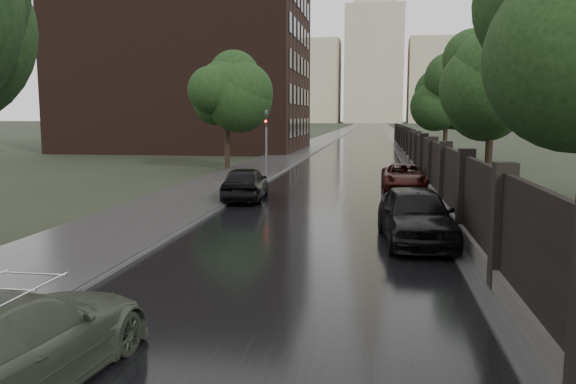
{
  "coord_description": "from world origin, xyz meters",
  "views": [
    {
      "loc": [
        1.98,
        -6.94,
        3.63
      ],
      "look_at": [
        -0.46,
        8.64,
        1.5
      ],
      "focal_mm": 35.0,
      "sensor_mm": 36.0,
      "label": 1
    }
  ],
  "objects_px": {
    "volga_sedan": "(4,346)",
    "traffic_light": "(266,138)",
    "tree_left_far": "(226,92)",
    "car_right_near": "(416,215)",
    "tree_right_b": "(492,89)",
    "tree_right_c": "(447,100)",
    "car_right_far": "(404,177)",
    "hatchback_left": "(245,183)"
  },
  "relations": [
    {
      "from": "traffic_light",
      "to": "hatchback_left",
      "type": "distance_m",
      "value": 8.53
    },
    {
      "from": "hatchback_left",
      "to": "car_right_near",
      "type": "height_order",
      "value": "car_right_near"
    },
    {
      "from": "traffic_light",
      "to": "car_right_far",
      "type": "height_order",
      "value": "traffic_light"
    },
    {
      "from": "tree_left_far",
      "to": "tree_right_c",
      "type": "bearing_deg",
      "value": 32.83
    },
    {
      "from": "tree_right_b",
      "to": "traffic_light",
      "type": "relative_size",
      "value": 1.75
    },
    {
      "from": "tree_right_c",
      "to": "volga_sedan",
      "type": "xyz_separation_m",
      "value": [
        -10.19,
        -40.72,
        -4.24
      ]
    },
    {
      "from": "traffic_light",
      "to": "tree_right_c",
      "type": "bearing_deg",
      "value": 51.82
    },
    {
      "from": "tree_right_c",
      "to": "car_right_near",
      "type": "xyz_separation_m",
      "value": [
        -4.35,
        -30.65,
        -4.13
      ]
    },
    {
      "from": "tree_right_b",
      "to": "volga_sedan",
      "type": "xyz_separation_m",
      "value": [
        -10.19,
        -22.72,
        -4.24
      ]
    },
    {
      "from": "tree_right_c",
      "to": "traffic_light",
      "type": "bearing_deg",
      "value": -128.18
    },
    {
      "from": "traffic_light",
      "to": "car_right_far",
      "type": "xyz_separation_m",
      "value": [
        7.7,
        -3.52,
        -1.76
      ]
    },
    {
      "from": "traffic_light",
      "to": "car_right_far",
      "type": "bearing_deg",
      "value": -24.56
    },
    {
      "from": "tree_right_b",
      "to": "volga_sedan",
      "type": "distance_m",
      "value": 25.26
    },
    {
      "from": "car_right_near",
      "to": "car_right_far",
      "type": "height_order",
      "value": "car_right_near"
    },
    {
      "from": "hatchback_left",
      "to": "car_right_far",
      "type": "bearing_deg",
      "value": -150.97
    },
    {
      "from": "tree_left_far",
      "to": "car_right_far",
      "type": "bearing_deg",
      "value": -36.79
    },
    {
      "from": "volga_sedan",
      "to": "car_right_far",
      "type": "bearing_deg",
      "value": -100.69
    },
    {
      "from": "tree_right_c",
      "to": "car_right_far",
      "type": "relative_size",
      "value": 1.52
    },
    {
      "from": "tree_right_b",
      "to": "tree_right_c",
      "type": "xyz_separation_m",
      "value": [
        0.0,
        18.0,
        0.0
      ]
    },
    {
      "from": "tree_left_far",
      "to": "car_right_far",
      "type": "xyz_separation_m",
      "value": [
        11.4,
        -8.52,
        -4.6
      ]
    },
    {
      "from": "hatchback_left",
      "to": "car_right_near",
      "type": "relative_size",
      "value": 0.91
    },
    {
      "from": "tree_right_c",
      "to": "volga_sedan",
      "type": "bearing_deg",
      "value": -104.05
    },
    {
      "from": "car_right_far",
      "to": "car_right_near",
      "type": "bearing_deg",
      "value": -92.7
    },
    {
      "from": "car_right_near",
      "to": "car_right_far",
      "type": "xyz_separation_m",
      "value": [
        0.25,
        12.13,
        -0.18
      ]
    },
    {
      "from": "tree_left_far",
      "to": "volga_sedan",
      "type": "relative_size",
      "value": 1.51
    },
    {
      "from": "tree_left_far",
      "to": "tree_right_b",
      "type": "bearing_deg",
      "value": -27.3
    },
    {
      "from": "tree_right_c",
      "to": "traffic_light",
      "type": "xyz_separation_m",
      "value": [
        -11.8,
        -15.01,
        -2.55
      ]
    },
    {
      "from": "volga_sedan",
      "to": "hatchback_left",
      "type": "height_order",
      "value": "hatchback_left"
    },
    {
      "from": "car_right_near",
      "to": "car_right_far",
      "type": "bearing_deg",
      "value": 84.12
    },
    {
      "from": "tree_left_far",
      "to": "car_right_near",
      "type": "bearing_deg",
      "value": -61.64
    },
    {
      "from": "volga_sedan",
      "to": "tree_left_far",
      "type": "bearing_deg",
      "value": -75.55
    },
    {
      "from": "tree_right_b",
      "to": "car_right_far",
      "type": "height_order",
      "value": "tree_right_b"
    },
    {
      "from": "tree_right_b",
      "to": "traffic_light",
      "type": "height_order",
      "value": "tree_right_b"
    },
    {
      "from": "volga_sedan",
      "to": "traffic_light",
      "type": "bearing_deg",
      "value": -81.77
    },
    {
      "from": "car_right_near",
      "to": "traffic_light",
      "type": "bearing_deg",
      "value": 110.77
    },
    {
      "from": "tree_left_far",
      "to": "traffic_light",
      "type": "distance_m",
      "value": 6.84
    },
    {
      "from": "volga_sedan",
      "to": "car_right_far",
      "type": "relative_size",
      "value": 1.06
    },
    {
      "from": "car_right_near",
      "to": "tree_left_far",
      "type": "bearing_deg",
      "value": 113.67
    },
    {
      "from": "car_right_near",
      "to": "car_right_far",
      "type": "distance_m",
      "value": 12.13
    },
    {
      "from": "tree_left_far",
      "to": "car_right_far",
      "type": "height_order",
      "value": "tree_left_far"
    },
    {
      "from": "hatchback_left",
      "to": "car_right_near",
      "type": "bearing_deg",
      "value": 127.2
    },
    {
      "from": "tree_right_c",
      "to": "volga_sedan",
      "type": "height_order",
      "value": "tree_right_c"
    }
  ]
}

